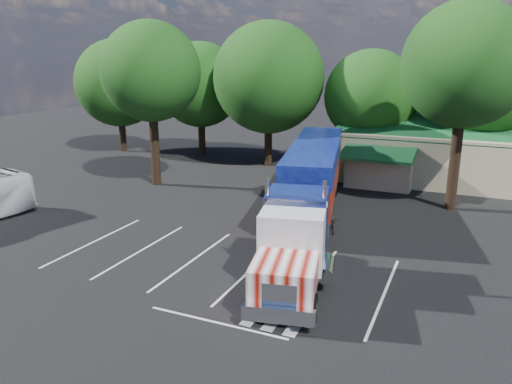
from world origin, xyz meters
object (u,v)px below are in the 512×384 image
at_px(bicycle, 333,223).
at_px(silver_sedan, 367,176).
at_px(semi_truck, 310,182).
at_px(woman, 267,215).

height_order(bicycle, silver_sedan, silver_sedan).
bearing_deg(semi_truck, silver_sedan, 71.51).
distance_m(woman, silver_sedan, 13.27).
relative_size(semi_truck, silver_sedan, 5.59).
bearing_deg(woman, silver_sedan, -34.58).
height_order(semi_truck, woman, semi_truck).
bearing_deg(silver_sedan, woman, -176.48).
distance_m(semi_truck, woman, 3.24).
bearing_deg(bicycle, silver_sedan, 70.68).
xyz_separation_m(bicycle, silver_sedan, (-0.39, 11.83, 0.20)).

